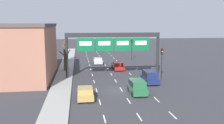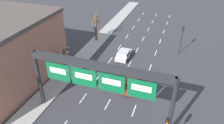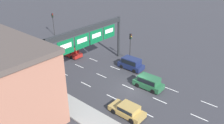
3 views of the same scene
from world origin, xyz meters
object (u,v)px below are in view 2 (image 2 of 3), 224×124
Objects in this scene: tree_bare_closest at (65,59)px; tree_bare_second at (96,27)px; traffic_light_mid_block at (182,34)px; car_silver at (124,54)px; car_red at (132,82)px; sign_gantry at (98,76)px.

tree_bare_second reaches higher than tree_bare_closest.
traffic_light_mid_block is 1.18× the size of tree_bare_closest.
traffic_light_mid_block is at bearing 29.39° from car_silver.
tree_bare_second reaches higher than traffic_light_mid_block.
traffic_light_mid_block is (5.26, 11.82, 2.83)m from car_red.
sign_gantry is at bearing -84.03° from car_silver.
tree_bare_closest is (-8.03, 6.77, -3.43)m from sign_gantry.
sign_gantry is at bearing -65.89° from tree_bare_second.
tree_bare_closest is (-15.12, -11.92, -1.21)m from traffic_light_mid_block.
car_silver is 7.74m from car_red.
sign_gantry is 3.87× the size of car_silver.
traffic_light_mid_block is at bearing 66.00° from car_red.
traffic_light_mid_block is 19.29m from tree_bare_closest.
car_silver is at bearing -35.39° from tree_bare_second.
traffic_light_mid_block is at bearing 38.26° from tree_bare_closest.
car_silver is at bearing -150.61° from traffic_light_mid_block.
tree_bare_closest reaches higher than car_silver.
car_red is 1.13× the size of tree_bare_closest.
car_silver is at bearing 115.04° from car_red.
sign_gantry reaches higher than traffic_light_mid_block.
tree_bare_second is (-0.40, 12.07, 0.34)m from tree_bare_closest.
car_red is at bearing -114.00° from traffic_light_mid_block.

